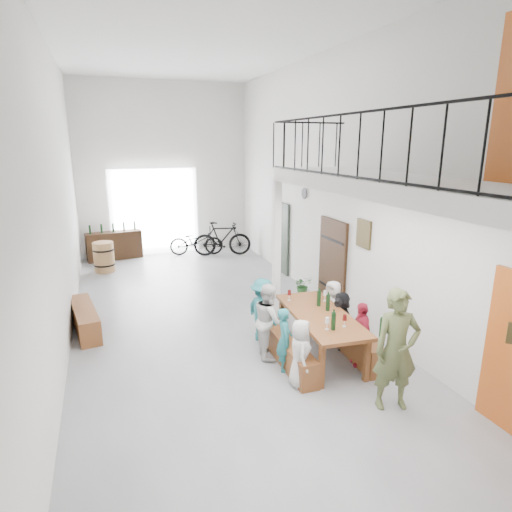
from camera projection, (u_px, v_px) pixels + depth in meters
name	position (u px, v px, depth m)	size (l,w,h in m)	color
floor	(211.00, 317.00, 9.11)	(12.00, 12.00, 0.00)	slate
room_walls	(206.00, 145.00, 8.20)	(12.00, 12.00, 12.00)	white
gateway_portal	(155.00, 212.00, 14.03)	(2.80, 0.08, 2.80)	white
right_wall_decor	(377.00, 247.00, 7.85)	(0.07, 8.28, 5.07)	#AD4B17
balcony	(392.00, 188.00, 6.15)	(1.52, 5.62, 4.00)	white
tasting_table	(320.00, 318.00, 7.27)	(1.07, 2.26, 0.79)	brown
bench_inner	(287.00, 350.00, 7.19)	(0.30, 1.90, 0.44)	brown
bench_wall	(347.00, 338.00, 7.61)	(0.27, 2.10, 0.48)	brown
tableware	(324.00, 306.00, 7.20)	(0.68, 1.46, 0.35)	black
side_bench	(85.00, 319.00, 8.41)	(0.38, 1.73, 0.49)	brown
oak_barrel	(104.00, 257.00, 12.24)	(0.59, 0.59, 0.86)	#93633D
serving_counter	(114.00, 245.00, 13.57)	(1.68, 0.47, 0.88)	#311D0E
counter_bottles	(113.00, 228.00, 13.41)	(1.41, 0.35, 0.28)	black
guest_left_a	(300.00, 353.00, 6.44)	(0.52, 0.34, 1.06)	silver
guest_left_b	(285.00, 339.00, 6.89)	(0.39, 0.25, 1.06)	#237074
guest_left_c	(269.00, 320.00, 7.32)	(0.64, 0.50, 1.31)	silver
guest_left_d	(262.00, 310.00, 7.88)	(0.79, 0.45, 1.22)	#237074
guest_right_a	(361.00, 334.00, 7.04)	(0.64, 0.27, 1.10)	maroon
guest_right_b	(341.00, 320.00, 7.67)	(0.97, 0.31, 1.04)	black
guest_right_c	(332.00, 308.00, 8.14)	(0.53, 0.35, 1.09)	silver
host_standing	(396.00, 350.00, 5.82)	(0.63, 0.41, 1.73)	#505832
potted_plant	(303.00, 285.00, 10.42)	(0.42, 0.37, 0.47)	#1E5324
bicycle_near	(196.00, 241.00, 14.08)	(0.60, 1.73, 0.91)	black
bicycle_far	(222.00, 239.00, 13.96)	(0.53, 1.87, 1.12)	black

